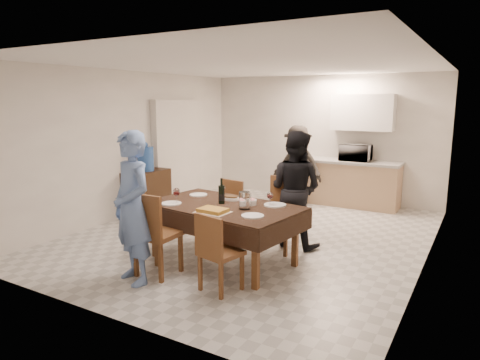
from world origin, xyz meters
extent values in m
cube|color=silver|center=(0.00, 0.00, 0.00)|extent=(5.00, 6.00, 0.02)
cube|color=white|center=(0.00, 0.00, 2.60)|extent=(5.00, 6.00, 0.02)
cube|color=silver|center=(0.00, 3.00, 1.30)|extent=(5.00, 0.02, 2.60)
cube|color=silver|center=(0.00, -3.00, 1.30)|extent=(5.00, 0.02, 2.60)
cube|color=silver|center=(-2.50, 0.00, 1.30)|extent=(0.02, 6.00, 2.60)
cube|color=silver|center=(2.50, 0.00, 1.30)|extent=(0.02, 6.00, 2.60)
cube|color=silver|center=(-2.42, 1.20, 1.05)|extent=(0.15, 1.40, 2.10)
cube|color=tan|center=(0.60, 2.68, 0.43)|extent=(2.20, 0.60, 0.86)
cube|color=#999894|center=(0.60, 2.68, 0.89)|extent=(2.24, 0.64, 0.05)
cube|color=white|center=(0.90, 2.82, 1.85)|extent=(1.20, 0.34, 0.70)
cube|color=black|center=(0.19, -1.18, 0.74)|extent=(2.09, 1.39, 0.04)
cube|color=brown|center=(0.19, -1.18, 0.36)|extent=(0.07, 0.07, 0.72)
cube|color=brown|center=(-0.26, -1.93, 0.50)|extent=(0.48, 0.48, 0.06)
cube|color=brown|center=(-0.26, -2.14, 0.78)|extent=(0.47, 0.05, 0.50)
cube|color=brown|center=(0.64, -1.93, 0.43)|extent=(0.48, 0.48, 0.05)
cube|color=brown|center=(0.64, -2.11, 0.67)|extent=(0.40, 0.13, 0.43)
cube|color=brown|center=(-0.26, -0.43, 0.44)|extent=(0.46, 0.46, 0.05)
cube|color=brown|center=(-0.26, -0.62, 0.68)|extent=(0.41, 0.10, 0.44)
cube|color=brown|center=(0.64, -0.43, 0.50)|extent=(0.47, 0.47, 0.06)
cube|color=brown|center=(0.64, -0.64, 0.78)|extent=(0.47, 0.05, 0.50)
cube|color=black|center=(-2.28, 0.10, 0.41)|extent=(0.44, 0.89, 0.82)
cylinder|color=#3263BA|center=(-2.28, 0.10, 1.04)|extent=(0.30, 0.30, 0.44)
cylinder|color=white|center=(0.54, -1.23, 0.87)|extent=(0.14, 0.14, 0.22)
cube|color=#B98F36|center=(0.29, -1.56, 0.79)|extent=(0.40, 0.31, 0.05)
cylinder|color=white|center=(0.49, -1.00, 0.80)|extent=(0.17, 0.17, 0.07)
cylinder|color=white|center=(0.14, -0.90, 0.78)|extent=(0.21, 0.21, 0.04)
cylinder|color=white|center=(-0.41, -1.48, 0.77)|extent=(0.26, 0.26, 0.02)
cylinder|color=white|center=(0.79, -1.48, 0.77)|extent=(0.26, 0.26, 0.02)
cylinder|color=white|center=(-0.41, -0.88, 0.77)|extent=(0.25, 0.25, 0.01)
cylinder|color=white|center=(0.79, -0.88, 0.77)|extent=(0.28, 0.28, 0.02)
imported|color=white|center=(0.84, 2.68, 1.07)|extent=(0.58, 0.39, 0.32)
imported|color=#5E7EB7|center=(-0.36, -2.23, 0.88)|extent=(0.75, 0.61, 1.76)
imported|color=black|center=(0.74, -0.13, 0.84)|extent=(0.85, 0.68, 1.67)
imported|color=black|center=(-0.20, 2.23, 0.80)|extent=(1.03, 0.59, 1.60)
camera|label=1|loc=(3.07, -5.69, 2.08)|focal=32.00mm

